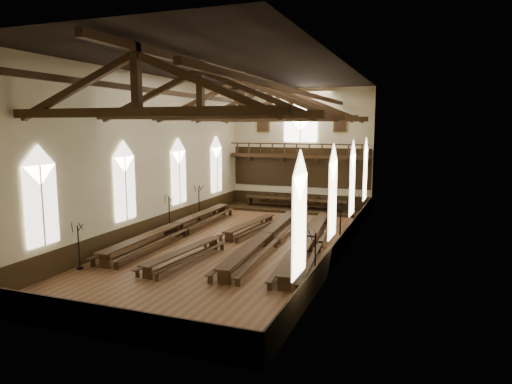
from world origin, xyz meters
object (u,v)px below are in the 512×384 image
at_px(candelabrum_right_near, 315,266).
at_px(candelabrum_left_far, 199,209).
at_px(candelabrum_left_mid, 170,221).
at_px(candelabrum_right_mid, 340,232).
at_px(refectory_row_d, 309,240).
at_px(high_table, 294,200).
at_px(refectory_row_a, 177,226).
at_px(dais, 294,209).
at_px(refectory_row_b, 222,237).
at_px(candelabrum_left_near, 79,255).
at_px(candelabrum_right_far, 353,218).
at_px(refectory_row_c, 266,236).

bearing_deg(candelabrum_right_near, candelabrum_left_far, 137.73).
bearing_deg(candelabrum_left_mid, candelabrum_left_far, 90.00).
distance_m(candelabrum_right_near, candelabrum_right_mid, 6.22).
relative_size(refectory_row_d, high_table, 1.68).
relative_size(refectory_row_a, dais, 1.32).
distance_m(refectory_row_b, candelabrum_right_near, 7.66).
distance_m(candelabrum_left_mid, candelabrum_right_mid, 11.10).
distance_m(candelabrum_left_near, candelabrum_right_far, 17.47).
distance_m(refectory_row_b, high_table, 12.27).
bearing_deg(candelabrum_right_mid, refectory_row_a, -175.03).
xyz_separation_m(refectory_row_a, candelabrum_right_near, (10.21, -5.33, 0.11)).
xyz_separation_m(refectory_row_d, high_table, (-4.01, 11.22, 0.33)).
height_order(refectory_row_c, candelabrum_left_near, candelabrum_left_near).
xyz_separation_m(candelabrum_right_mid, candelabrum_right_far, (-0.00, 4.90, -0.12)).
height_order(refectory_row_c, dais, refectory_row_c).
distance_m(dais, candelabrum_right_far, 7.64).
height_order(candelabrum_left_far, candelabrum_right_near, candelabrum_left_far).
height_order(refectory_row_b, candelabrum_right_mid, candelabrum_right_mid).
relative_size(dais, candelabrum_right_far, 4.74).
height_order(refectory_row_d, candelabrum_right_far, candelabrum_right_far).
relative_size(refectory_row_a, candelabrum_right_mid, 5.36).
bearing_deg(high_table, dais, -88.66).
height_order(candelabrum_left_mid, candelabrum_right_near, candelabrum_left_mid).
distance_m(refectory_row_c, candelabrum_left_near, 10.23).
distance_m(high_table, candelabrum_right_near, 17.23).
relative_size(candelabrum_left_near, candelabrum_right_near, 0.99).
height_order(refectory_row_b, refectory_row_c, refectory_row_c).
bearing_deg(candelabrum_left_mid, refectory_row_d, -5.14).
relative_size(refectory_row_c, candelabrum_right_mid, 5.24).
distance_m(refectory_row_d, candelabrum_right_mid, 1.96).
bearing_deg(candelabrum_left_far, refectory_row_a, -79.46).
bearing_deg(candelabrum_left_near, refectory_row_d, 38.01).
distance_m(candelabrum_left_far, candelabrum_right_near, 15.00).
relative_size(candelabrum_left_near, candelabrum_left_far, 0.87).
bearing_deg(high_table, refectory_row_d, -70.32).
xyz_separation_m(high_table, candelabrum_left_far, (-5.52, -6.21, -0.07)).
height_order(candelabrum_right_near, candelabrum_right_mid, candelabrum_right_mid).
bearing_deg(candelabrum_right_mid, candelabrum_right_near, -90.00).
bearing_deg(candelabrum_left_mid, refectory_row_a, -34.45).
bearing_deg(refectory_row_b, candelabrum_left_mid, 157.99).
relative_size(refectory_row_d, dais, 1.27).
relative_size(refectory_row_a, candelabrum_right_near, 6.51).
distance_m(refectory_row_b, candelabrum_right_mid, 6.84).
height_order(candelabrum_left_near, candelabrum_right_near, candelabrum_right_near).
relative_size(dais, candelabrum_right_near, 4.92).
bearing_deg(candelabrum_right_far, refectory_row_a, -150.45).
bearing_deg(candelabrum_right_far, candelabrum_left_far, -174.69).
distance_m(candelabrum_left_near, candelabrum_left_far, 12.46).
relative_size(dais, candelabrum_right_mid, 4.05).
height_order(refectory_row_b, refectory_row_d, refectory_row_d).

